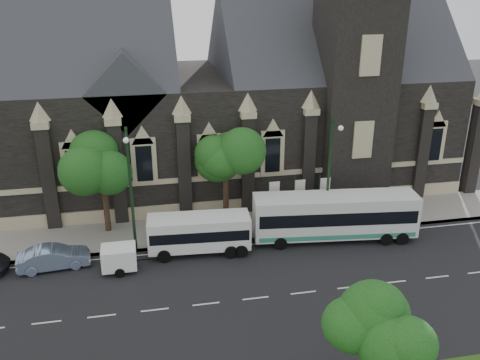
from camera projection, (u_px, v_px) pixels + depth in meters
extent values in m
plane|color=black|center=(206.00, 304.00, 30.41)|extent=(160.00, 160.00, 0.00)
cube|color=gray|center=(189.00, 230.00, 39.02)|extent=(80.00, 5.00, 0.15)
cube|color=black|center=(220.00, 128.00, 46.99)|extent=(40.00, 15.00, 10.00)
cube|color=#303238|center=(77.00, 78.00, 42.97)|extent=(16.00, 15.00, 15.00)
cube|color=#303238|center=(327.00, 69.00, 46.92)|extent=(20.00, 15.00, 15.00)
cube|color=#303238|center=(125.00, 87.00, 39.60)|extent=(6.00, 6.00, 6.00)
cube|color=black|center=(352.00, 94.00, 41.83)|extent=(5.50, 5.50, 18.00)
cube|color=tan|center=(235.00, 176.00, 40.81)|extent=(40.00, 0.22, 0.40)
cube|color=tan|center=(235.00, 206.00, 41.78)|extent=(40.00, 0.25, 1.20)
cube|color=black|center=(210.00, 159.00, 39.72)|extent=(1.20, 0.12, 2.80)
sphere|color=#174917|center=(379.00, 331.00, 21.16)|extent=(3.20, 3.20, 3.20)
sphere|color=#174917|center=(387.00, 309.00, 21.59)|extent=(2.40, 2.40, 2.40)
cylinder|color=black|center=(226.00, 198.00, 39.76)|extent=(0.44, 0.44, 3.96)
sphere|color=#174917|center=(225.00, 154.00, 38.39)|extent=(3.84, 3.84, 3.84)
sphere|color=#174917|center=(233.00, 141.00, 38.90)|extent=(2.88, 2.88, 2.88)
cylinder|color=black|center=(106.00, 208.00, 38.14)|extent=(0.44, 0.44, 3.96)
sphere|color=#174917|center=(101.00, 163.00, 36.80)|extent=(3.68, 3.68, 3.68)
sphere|color=#174917|center=(111.00, 150.00, 37.29)|extent=(2.76, 2.76, 2.76)
cylinder|color=black|center=(328.00, 177.00, 37.16)|extent=(0.20, 0.20, 9.00)
cylinder|color=black|center=(337.00, 123.00, 34.86)|extent=(0.10, 1.60, 0.10)
sphere|color=silver|center=(341.00, 128.00, 34.17)|extent=(0.36, 0.36, 0.36)
cylinder|color=black|center=(131.00, 191.00, 34.65)|extent=(0.20, 0.20, 9.00)
cylinder|color=black|center=(126.00, 135.00, 32.35)|extent=(0.10, 1.60, 0.10)
sphere|color=silver|center=(126.00, 140.00, 31.66)|extent=(0.36, 0.36, 0.36)
cylinder|color=black|center=(268.00, 203.00, 38.92)|extent=(0.10, 0.10, 4.00)
cube|color=white|center=(274.00, 195.00, 38.78)|extent=(0.80, 0.04, 2.20)
cylinder|color=black|center=(294.00, 201.00, 39.28)|extent=(0.10, 0.10, 4.00)
cube|color=white|center=(300.00, 193.00, 39.14)|extent=(0.80, 0.04, 2.20)
cylinder|color=black|center=(319.00, 199.00, 39.64)|extent=(0.10, 0.10, 4.00)
cube|color=white|center=(325.00, 191.00, 39.49)|extent=(0.80, 0.04, 2.20)
cube|color=silver|center=(335.00, 215.00, 37.16)|extent=(11.97, 3.74, 2.98)
cube|color=black|center=(335.00, 212.00, 37.09)|extent=(11.51, 3.73, 0.96)
cube|color=#2F836A|center=(334.00, 230.00, 37.61)|extent=(11.51, 3.72, 0.35)
cylinder|color=black|center=(281.00, 244.00, 36.27)|extent=(0.93, 0.38, 0.90)
cylinder|color=black|center=(276.00, 228.00, 38.53)|extent=(0.93, 0.38, 0.90)
cylinder|color=black|center=(386.00, 239.00, 36.86)|extent=(0.93, 0.38, 0.90)
cylinder|color=black|center=(375.00, 224.00, 39.13)|extent=(0.93, 0.38, 0.90)
cylinder|color=black|center=(402.00, 239.00, 36.95)|extent=(0.93, 0.38, 0.90)
cylinder|color=black|center=(390.00, 223.00, 39.22)|extent=(0.93, 0.38, 0.90)
cube|color=white|center=(199.00, 232.00, 35.53)|extent=(7.14, 2.67, 2.25)
cube|color=black|center=(199.00, 230.00, 35.49)|extent=(6.86, 2.69, 0.76)
cylinder|color=black|center=(164.00, 256.00, 34.65)|extent=(0.92, 0.34, 0.90)
cylinder|color=black|center=(164.00, 241.00, 36.67)|extent=(0.92, 0.34, 0.90)
cylinder|color=black|center=(231.00, 252.00, 35.18)|extent=(0.92, 0.34, 0.90)
cylinder|color=black|center=(228.00, 237.00, 37.21)|extent=(0.92, 0.34, 0.90)
cylinder|color=black|center=(241.00, 251.00, 35.26)|extent=(0.92, 0.34, 0.90)
cylinder|color=black|center=(237.00, 236.00, 37.29)|extent=(0.92, 0.34, 0.90)
cube|color=white|center=(119.00, 257.00, 33.48)|extent=(2.22, 1.68, 1.43)
cylinder|color=black|center=(120.00, 273.00, 32.99)|extent=(0.62, 0.23, 0.62)
cylinder|color=black|center=(120.00, 260.00, 34.49)|extent=(0.62, 0.23, 0.62)
cylinder|color=black|center=(142.00, 260.00, 33.90)|extent=(1.32, 0.09, 0.08)
imported|color=#7D91B5|center=(54.00, 257.00, 33.90)|extent=(4.77, 2.11, 1.52)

